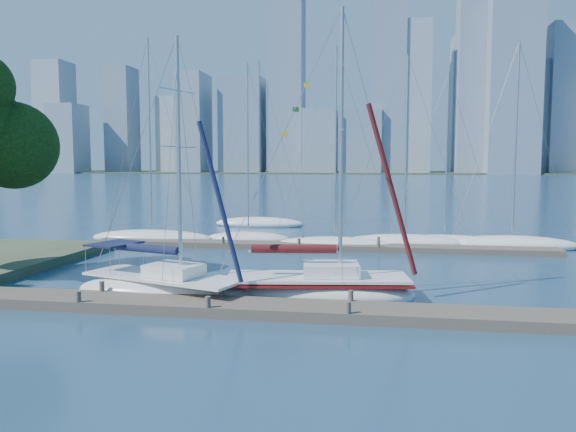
# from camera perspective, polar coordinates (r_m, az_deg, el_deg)

# --- Properties ---
(ground) EXTENTS (700.00, 700.00, 0.00)m
(ground) POSITION_cam_1_polar(r_m,az_deg,el_deg) (21.47, -7.40, -9.63)
(ground) COLOR navy
(ground) RESTS_ON ground
(near_dock) EXTENTS (26.00, 2.00, 0.40)m
(near_dock) POSITION_cam_1_polar(r_m,az_deg,el_deg) (21.42, -7.40, -9.11)
(near_dock) COLOR brown
(near_dock) RESTS_ON ground
(far_dock) EXTENTS (30.00, 1.80, 0.36)m
(far_dock) POSITION_cam_1_polar(r_m,az_deg,el_deg) (36.48, 2.86, -3.10)
(far_dock) COLOR brown
(far_dock) RESTS_ON ground
(far_shore) EXTENTS (800.00, 100.00, 1.50)m
(far_shore) POSITION_cam_1_polar(r_m,az_deg,el_deg) (339.96, 8.25, 4.36)
(far_shore) COLOR #38472D
(far_shore) RESTS_ON ground
(sailboat_navy) EXTENTS (7.99, 4.75, 11.08)m
(sailboat_navy) POSITION_cam_1_polar(r_m,az_deg,el_deg) (24.06, -12.48, -5.91)
(sailboat_navy) COLOR white
(sailboat_navy) RESTS_ON ground
(sailboat_maroon) EXTENTS (8.27, 3.69, 12.23)m
(sailboat_maroon) POSITION_cam_1_polar(r_m,az_deg,el_deg) (23.18, 3.03, -6.02)
(sailboat_maroon) COLOR white
(sailboat_maroon) RESTS_ON ground
(bg_boat_0) EXTENTS (9.25, 5.96, 14.60)m
(bg_boat_0) POSITION_cam_1_polar(r_m,az_deg,el_deg) (41.14, -13.64, -2.13)
(bg_boat_0) COLOR white
(bg_boat_0) RESTS_ON ground
(bg_boat_1) EXTENTS (6.40, 3.98, 12.82)m
(bg_boat_1) POSITION_cam_1_polar(r_m,az_deg,el_deg) (40.15, -4.04, -2.21)
(bg_boat_1) COLOR white
(bg_boat_1) RESTS_ON ground
(bg_boat_2) EXTENTS (7.89, 2.26, 13.43)m
(bg_boat_2) POSITION_cam_1_polar(r_m,az_deg,el_deg) (37.25, 4.79, -2.82)
(bg_boat_2) COLOR white
(bg_boat_2) RESTS_ON ground
(bg_boat_3) EXTENTS (8.31, 2.76, 12.95)m
(bg_boat_3) POSITION_cam_1_polar(r_m,az_deg,el_deg) (38.49, 11.73, -2.62)
(bg_boat_3) COLOR white
(bg_boat_3) RESTS_ON ground
(bg_boat_4) EXTENTS (8.22, 5.13, 11.86)m
(bg_boat_4) POSITION_cam_1_polar(r_m,az_deg,el_deg) (39.42, 15.60, -2.56)
(bg_boat_4) COLOR white
(bg_boat_4) RESTS_ON ground
(bg_boat_5) EXTENTS (8.77, 5.25, 13.65)m
(bg_boat_5) POSITION_cam_1_polar(r_m,az_deg,el_deg) (39.58, 21.79, -2.66)
(bg_boat_5) COLOR white
(bg_boat_5) RESTS_ON ground
(bg_boat_6) EXTENTS (8.29, 4.55, 14.82)m
(bg_boat_6) POSITION_cam_1_polar(r_m,az_deg,el_deg) (49.78, -2.91, -0.70)
(bg_boat_6) COLOR white
(bg_boat_6) RESTS_ON ground
(skyline) EXTENTS (504.57, 51.31, 98.22)m
(skyline) POSITION_cam_1_polar(r_m,az_deg,el_deg) (312.08, 12.13, 10.60)
(skyline) COLOR gray
(skyline) RESTS_ON ground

